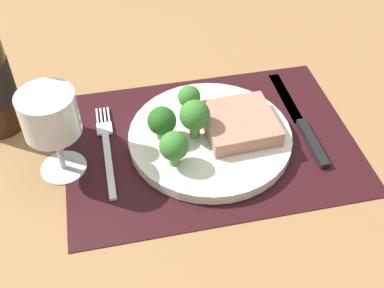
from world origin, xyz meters
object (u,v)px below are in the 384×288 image
knife (302,123)px  wine_glass (50,119)px  fork (107,148)px  steak (239,123)px  plate (210,137)px

knife → wine_glass: size_ratio=1.71×
wine_glass → fork: bearing=18.5°
knife → wine_glass: (-36.83, -1.27, 8.96)cm
steak → fork: 20.06cm
fork → wine_glass: 11.29cm
plate → fork: size_ratio=1.28×
steak → knife: size_ratio=0.45×
steak → wine_glass: bearing=-178.3°
plate → steak: 4.86cm
fork → wine_glass: (-6.45, -2.16, 9.01)cm
steak → fork: size_ratio=0.54×
fork → steak: bearing=-1.8°
fork → wine_glass: wine_glass is taller
fork → knife: 30.39cm
fork → knife: size_ratio=0.83×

